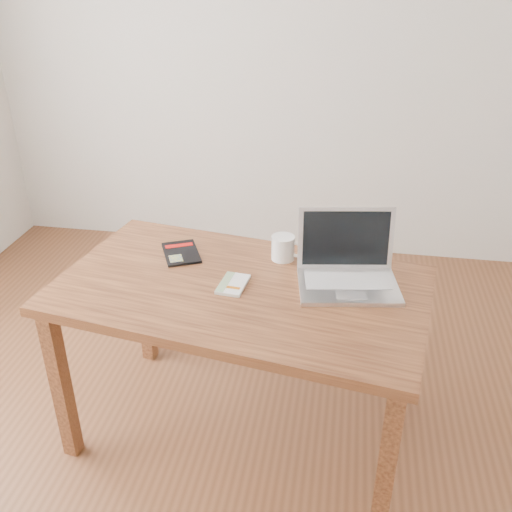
% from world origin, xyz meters
% --- Properties ---
extents(room, '(4.04, 4.04, 2.70)m').
position_xyz_m(room, '(-0.07, 0.00, 1.36)').
color(room, brown).
rests_on(room, ground).
extents(desk, '(1.51, 1.01, 0.75)m').
position_xyz_m(desk, '(-0.01, 0.17, 0.66)').
color(desk, brown).
rests_on(desk, ground).
extents(white_guidebook, '(0.11, 0.17, 0.01)m').
position_xyz_m(white_guidebook, '(-0.04, 0.17, 0.76)').
color(white_guidebook, beige).
rests_on(white_guidebook, desk).
extents(black_guidebook, '(0.21, 0.25, 0.01)m').
position_xyz_m(black_guidebook, '(-0.30, 0.38, 0.76)').
color(black_guidebook, black).
rests_on(black_guidebook, desk).
extents(laptop, '(0.41, 0.35, 0.26)m').
position_xyz_m(laptop, '(0.39, 0.27, 0.81)').
color(laptop, silver).
rests_on(laptop, desk).
extents(coffee_mug, '(0.14, 0.09, 0.10)m').
position_xyz_m(coffee_mug, '(0.12, 0.41, 0.80)').
color(coffee_mug, white).
rests_on(coffee_mug, desk).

